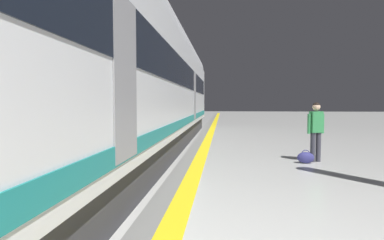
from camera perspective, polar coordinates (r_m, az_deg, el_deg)
safety_line_strip at (r=9.61m, az=1.56°, el=-6.52°), size 0.36×80.00×0.01m
tactile_edge_band at (r=9.63m, az=-0.11°, el=-6.50°), size 0.52×80.00×0.01m
high_speed_train at (r=8.78m, az=-12.32°, el=8.86°), size 2.94×28.68×4.97m
passenger_near at (r=9.34m, az=21.09°, el=-1.23°), size 0.48×0.29×1.61m
duffel_bag_near at (r=9.11m, az=19.48°, el=-6.28°), size 0.44×0.26×0.36m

